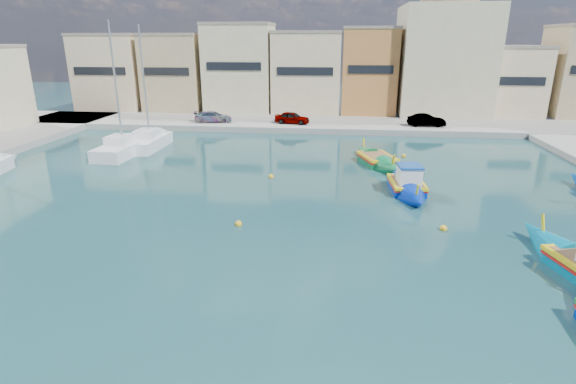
% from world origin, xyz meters
% --- Properties ---
extents(ground, '(160.00, 160.00, 0.00)m').
position_xyz_m(ground, '(0.00, 0.00, 0.00)').
color(ground, '#163842').
rests_on(ground, ground).
extents(north_quay, '(80.00, 8.00, 0.60)m').
position_xyz_m(north_quay, '(0.00, 32.00, 0.30)').
color(north_quay, gray).
rests_on(north_quay, ground).
extents(north_townhouses, '(83.20, 7.87, 10.19)m').
position_xyz_m(north_townhouses, '(6.68, 39.36, 5.00)').
color(north_townhouses, beige).
rests_on(north_townhouses, ground).
extents(church_block, '(10.00, 10.00, 19.10)m').
position_xyz_m(church_block, '(10.00, 40.00, 8.41)').
color(church_block, beige).
rests_on(church_block, ground).
extents(parked_cars, '(25.98, 2.29, 1.23)m').
position_xyz_m(parked_cars, '(-5.49, 30.50, 1.20)').
color(parked_cars, '#4C1919').
rests_on(parked_cars, north_quay).
extents(luzzu_blue_cabin, '(2.33, 7.77, 2.72)m').
position_xyz_m(luzzu_blue_cabin, '(2.49, 11.11, 0.33)').
color(luzzu_blue_cabin, '#0025AA').
rests_on(luzzu_blue_cabin, ground).
extents(luzzu_green, '(4.35, 8.03, 2.46)m').
position_xyz_m(luzzu_green, '(1.14, 17.35, 0.26)').
color(luzzu_green, '#0B733D').
rests_on(luzzu_green, ground).
extents(yacht_north, '(2.36, 8.17, 10.89)m').
position_xyz_m(yacht_north, '(-18.03, 22.19, 0.43)').
color(yacht_north, white).
rests_on(yacht_north, ground).
extents(yacht_midnorth, '(2.69, 7.95, 11.15)m').
position_xyz_m(yacht_midnorth, '(-19.06, 19.32, 0.44)').
color(yacht_midnorth, white).
rests_on(yacht_midnorth, ground).
extents(mooring_buoys, '(18.35, 25.91, 0.36)m').
position_xyz_m(mooring_buoys, '(1.55, 7.12, 0.08)').
color(mooring_buoys, yellow).
rests_on(mooring_buoys, ground).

